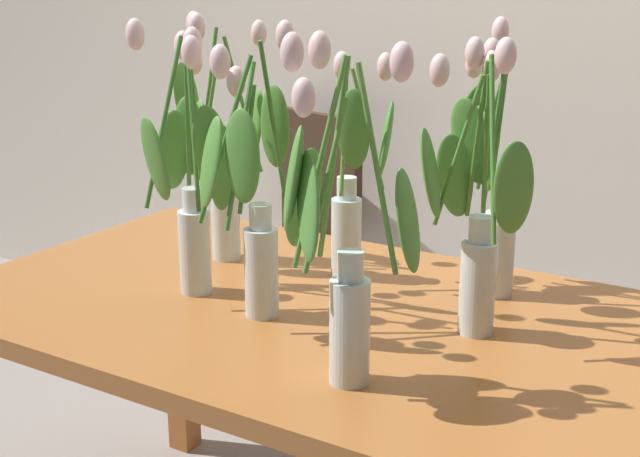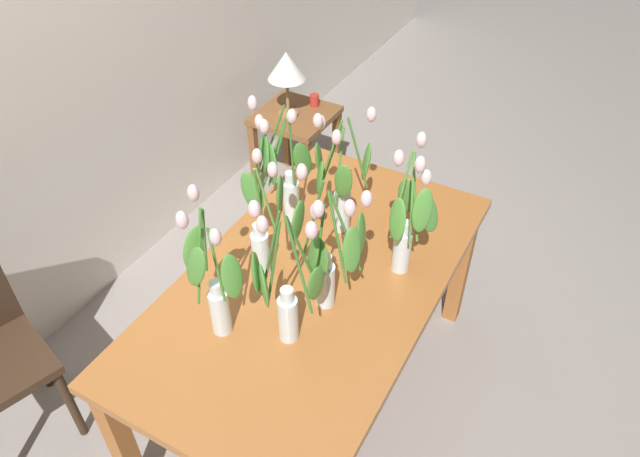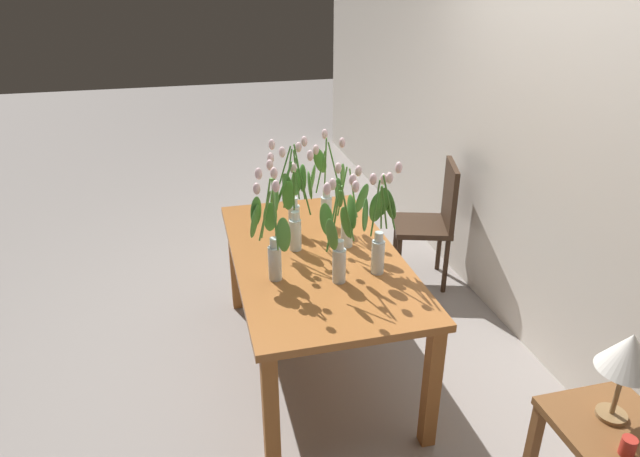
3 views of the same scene
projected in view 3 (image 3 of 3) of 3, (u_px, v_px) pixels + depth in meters
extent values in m
plane|color=gray|center=(316.00, 362.00, 3.40)|extent=(18.00, 18.00, 0.00)
cube|color=silver|center=(554.00, 130.00, 3.12)|extent=(9.00, 0.10, 2.70)
cube|color=#A3602D|center=(316.00, 258.00, 3.09)|extent=(1.60, 0.90, 0.04)
cube|color=#A3602D|center=(235.00, 262.00, 3.81)|extent=(0.07, 0.07, 0.70)
cube|color=#A3602D|center=(271.00, 416.00, 2.51)|extent=(0.07, 0.07, 0.70)
cube|color=#A3602D|center=(345.00, 250.00, 3.98)|extent=(0.07, 0.07, 0.70)
cube|color=#A3602D|center=(431.00, 387.00, 2.69)|extent=(0.07, 0.07, 0.70)
cylinder|color=silver|center=(347.00, 231.00, 3.14)|extent=(0.07, 0.07, 0.18)
cylinder|color=silver|center=(347.00, 213.00, 3.09)|extent=(0.04, 0.04, 0.05)
cylinder|color=silver|center=(347.00, 236.00, 3.16)|extent=(0.06, 0.06, 0.11)
cylinder|color=#56933D|center=(353.00, 193.00, 3.01)|extent=(0.07, 0.04, 0.26)
ellipsoid|color=silver|center=(358.00, 171.00, 2.92)|extent=(0.04, 0.04, 0.06)
ellipsoid|color=#427F33|center=(362.00, 198.00, 3.00)|extent=(0.05, 0.12, 0.18)
cylinder|color=#56933D|center=(342.00, 192.00, 3.02)|extent=(0.03, 0.06, 0.27)
ellipsoid|color=silver|center=(338.00, 168.00, 2.94)|extent=(0.04, 0.04, 0.06)
ellipsoid|color=#427F33|center=(339.00, 193.00, 2.97)|extent=(0.07, 0.05, 0.17)
cylinder|color=silver|center=(294.00, 220.00, 3.28)|extent=(0.07, 0.07, 0.18)
cylinder|color=silver|center=(294.00, 202.00, 3.23)|extent=(0.04, 0.04, 0.05)
cylinder|color=silver|center=(294.00, 225.00, 3.30)|extent=(0.06, 0.06, 0.11)
cylinder|color=#3D752D|center=(288.00, 179.00, 3.12)|extent=(0.08, 0.07, 0.32)
ellipsoid|color=silver|center=(282.00, 152.00, 3.01)|extent=(0.04, 0.04, 0.06)
ellipsoid|color=#4C8E38|center=(288.00, 187.00, 3.09)|extent=(0.06, 0.09, 0.18)
cylinder|color=#3D752D|center=(282.00, 174.00, 3.16)|extent=(0.04, 0.11, 0.34)
ellipsoid|color=silver|center=(272.00, 144.00, 3.09)|extent=(0.04, 0.04, 0.06)
ellipsoid|color=#4C8E38|center=(275.00, 187.00, 3.16)|extent=(0.10, 0.06, 0.18)
cylinder|color=#3D752D|center=(296.00, 175.00, 3.20)|extent=(0.05, 0.04, 0.31)
ellipsoid|color=silver|center=(298.00, 147.00, 3.15)|extent=(0.04, 0.04, 0.06)
ellipsoid|color=#4C8E38|center=(296.00, 182.00, 3.27)|extent=(0.07, 0.08, 0.18)
cylinder|color=#3D752D|center=(300.00, 172.00, 3.19)|extent=(0.04, 0.07, 0.35)
ellipsoid|color=silver|center=(304.00, 141.00, 3.13)|extent=(0.04, 0.04, 0.06)
ellipsoid|color=#4C8E38|center=(303.00, 178.00, 3.25)|extent=(0.08, 0.05, 0.17)
cylinder|color=silver|center=(295.00, 235.00, 3.10)|extent=(0.07, 0.07, 0.18)
cylinder|color=silver|center=(295.00, 216.00, 3.05)|extent=(0.04, 0.04, 0.05)
cylinder|color=silver|center=(295.00, 240.00, 3.12)|extent=(0.06, 0.06, 0.11)
cylinder|color=#3D752D|center=(303.00, 187.00, 2.99)|extent=(0.01, 0.09, 0.34)
ellipsoid|color=silver|center=(310.00, 155.00, 2.93)|extent=(0.04, 0.04, 0.06)
ellipsoid|color=#4C8E38|center=(310.00, 185.00, 3.03)|extent=(0.08, 0.04, 0.18)
cylinder|color=#3D752D|center=(282.00, 192.00, 2.97)|extent=(0.02, 0.12, 0.30)
ellipsoid|color=silver|center=(270.00, 165.00, 2.88)|extent=(0.04, 0.04, 0.06)
ellipsoid|color=#4C8E38|center=(276.00, 196.00, 2.93)|extent=(0.08, 0.04, 0.17)
cylinder|color=#3D752D|center=(282.00, 188.00, 3.00)|extent=(0.06, 0.11, 0.31)
ellipsoid|color=silver|center=(271.00, 158.00, 2.95)|extent=(0.04, 0.04, 0.06)
ellipsoid|color=#4C8E38|center=(273.00, 195.00, 3.00)|extent=(0.09, 0.07, 0.17)
cylinder|color=#3D752D|center=(294.00, 192.00, 3.03)|extent=(0.05, 0.01, 0.26)
ellipsoid|color=silver|center=(293.00, 168.00, 2.99)|extent=(0.04, 0.04, 0.06)
ellipsoid|color=#4C8E38|center=(288.00, 196.00, 3.08)|extent=(0.03, 0.08, 0.17)
cylinder|color=silver|center=(275.00, 263.00, 2.81)|extent=(0.07, 0.07, 0.18)
cylinder|color=silver|center=(274.00, 243.00, 2.76)|extent=(0.04, 0.04, 0.05)
cylinder|color=silver|center=(275.00, 268.00, 2.82)|extent=(0.06, 0.06, 0.11)
cylinder|color=#56933D|center=(266.00, 209.00, 2.72)|extent=(0.08, 0.05, 0.34)
ellipsoid|color=silver|center=(258.00, 174.00, 2.67)|extent=(0.04, 0.04, 0.06)
ellipsoid|color=#4C8E38|center=(256.00, 212.00, 2.73)|extent=(0.08, 0.07, 0.18)
cylinder|color=#56933D|center=(275.00, 216.00, 2.65)|extent=(0.08, 0.01, 0.33)
ellipsoid|color=silver|center=(276.00, 186.00, 2.55)|extent=(0.04, 0.04, 0.06)
ellipsoid|color=#4C8E38|center=(284.00, 235.00, 2.66)|extent=(0.05, 0.07, 0.17)
cylinder|color=#56933D|center=(265.00, 217.00, 2.71)|extent=(0.05, 0.07, 0.27)
ellipsoid|color=silver|center=(257.00, 189.00, 2.67)|extent=(0.04, 0.04, 0.06)
ellipsoid|color=#4C8E38|center=(255.00, 221.00, 2.71)|extent=(0.10, 0.09, 0.18)
cylinder|color=#56933D|center=(274.00, 208.00, 2.73)|extent=(0.07, 0.03, 0.34)
ellipsoid|color=silver|center=(274.00, 173.00, 2.68)|extent=(0.04, 0.04, 0.06)
ellipsoid|color=#4C8E38|center=(270.00, 217.00, 2.79)|extent=(0.07, 0.08, 0.18)
cylinder|color=silver|center=(378.00, 257.00, 2.87)|extent=(0.07, 0.07, 0.18)
cylinder|color=silver|center=(379.00, 237.00, 2.82)|extent=(0.04, 0.04, 0.05)
cylinder|color=silver|center=(378.00, 262.00, 2.88)|extent=(0.06, 0.06, 0.11)
cylinder|color=#3D752D|center=(375.00, 209.00, 2.76)|extent=(0.03, 0.04, 0.31)
ellipsoid|color=silver|center=(373.00, 179.00, 2.70)|extent=(0.04, 0.04, 0.06)
ellipsoid|color=#427F33|center=(365.00, 215.00, 2.77)|extent=(0.10, 0.07, 0.18)
cylinder|color=#3D752D|center=(389.00, 203.00, 2.79)|extent=(0.07, 0.11, 0.33)
ellipsoid|color=silver|center=(399.00, 168.00, 2.75)|extent=(0.04, 0.04, 0.06)
ellipsoid|color=#427F33|center=(390.00, 204.00, 2.85)|extent=(0.09, 0.09, 0.18)
cylinder|color=#3D752D|center=(381.00, 208.00, 2.81)|extent=(0.09, 0.05, 0.27)
ellipsoid|color=silver|center=(384.00, 179.00, 2.79)|extent=(0.04, 0.04, 0.06)
ellipsoid|color=#427F33|center=(376.00, 207.00, 2.86)|extent=(0.07, 0.09, 0.18)
cylinder|color=#3D752D|center=(384.00, 208.00, 2.81)|extent=(0.08, 0.07, 0.27)
ellipsoid|color=silver|center=(389.00, 178.00, 2.79)|extent=(0.04, 0.04, 0.06)
ellipsoid|color=#427F33|center=(382.00, 202.00, 2.85)|extent=(0.09, 0.08, 0.18)
cylinder|color=silver|center=(326.00, 211.00, 3.40)|extent=(0.07, 0.07, 0.18)
cylinder|color=silver|center=(326.00, 193.00, 3.36)|extent=(0.04, 0.04, 0.05)
cylinder|color=silver|center=(326.00, 215.00, 3.42)|extent=(0.06, 0.06, 0.11)
cylinder|color=#478433|center=(321.00, 172.00, 3.31)|extent=(0.03, 0.06, 0.27)
ellipsoid|color=silver|center=(316.00, 150.00, 3.26)|extent=(0.04, 0.04, 0.06)
ellipsoid|color=#4C8E38|center=(313.00, 178.00, 3.30)|extent=(0.08, 0.07, 0.17)
cylinder|color=#478433|center=(325.00, 164.00, 3.32)|extent=(0.08, 0.02, 0.34)
ellipsoid|color=silver|center=(325.00, 134.00, 3.28)|extent=(0.04, 0.04, 0.06)
ellipsoid|color=#4C8E38|center=(320.00, 160.00, 3.35)|extent=(0.04, 0.12, 0.18)
cylinder|color=#478433|center=(335.00, 169.00, 3.27)|extent=(0.06, 0.08, 0.32)
ellipsoid|color=silver|center=(342.00, 143.00, 3.19)|extent=(0.04, 0.04, 0.06)
ellipsoid|color=#4C8E38|center=(343.00, 176.00, 3.30)|extent=(0.11, 0.08, 0.18)
cylinder|color=silver|center=(339.00, 266.00, 2.78)|extent=(0.07, 0.07, 0.18)
cylinder|color=silver|center=(339.00, 245.00, 2.74)|extent=(0.04, 0.04, 0.05)
cylinder|color=silver|center=(339.00, 271.00, 2.80)|extent=(0.06, 0.06, 0.11)
cylinder|color=#478433|center=(347.00, 213.00, 2.71)|extent=(0.06, 0.08, 0.31)
ellipsoid|color=silver|center=(353.00, 180.00, 2.67)|extent=(0.04, 0.04, 0.06)
ellipsoid|color=#4C8E38|center=(347.00, 222.00, 2.78)|extent=(0.08, 0.09, 0.18)
cylinder|color=#478433|center=(336.00, 215.00, 2.72)|extent=(0.09, 0.02, 0.28)
ellipsoid|color=silver|center=(333.00, 184.00, 2.69)|extent=(0.04, 0.04, 0.06)
ellipsoid|color=#4C8E38|center=(327.00, 219.00, 2.76)|extent=(0.06, 0.09, 0.18)
cylinder|color=#478433|center=(333.00, 219.00, 2.63)|extent=(0.06, 0.08, 0.32)
ellipsoid|color=silver|center=(327.00, 189.00, 2.53)|extent=(0.04, 0.04, 0.06)
ellipsoid|color=#4C8E38|center=(332.00, 235.00, 2.61)|extent=(0.08, 0.08, 0.17)
cylinder|color=#478433|center=(348.00, 217.00, 2.70)|extent=(0.03, 0.08, 0.29)
ellipsoid|color=silver|center=(356.00, 187.00, 2.66)|extent=(0.04, 0.04, 0.06)
ellipsoid|color=#4C8E38|center=(352.00, 212.00, 2.74)|extent=(0.12, 0.05, 0.18)
cube|color=#382619|center=(422.00, 226.00, 4.11)|extent=(0.50, 0.50, 0.04)
cylinder|color=#382619|center=(398.00, 265.00, 4.06)|extent=(0.04, 0.04, 0.43)
cylinder|color=#382619|center=(395.00, 244.00, 4.37)|extent=(0.04, 0.04, 0.43)
cylinder|color=#382619|center=(446.00, 266.00, 4.04)|extent=(0.04, 0.04, 0.43)
cylinder|color=#382619|center=(439.00, 245.00, 4.35)|extent=(0.04, 0.04, 0.43)
cube|color=#382619|center=(450.00, 195.00, 3.99)|extent=(0.39, 0.15, 0.46)
cube|color=brown|center=(613.00, 428.00, 2.20)|extent=(0.44, 0.44, 0.04)
cube|color=brown|center=(531.00, 452.00, 2.45)|extent=(0.04, 0.04, 0.51)
cube|color=brown|center=(606.00, 436.00, 2.53)|extent=(0.04, 0.04, 0.51)
cylinder|color=olive|center=(611.00, 414.00, 2.24)|extent=(0.12, 0.12, 0.02)
cylinder|color=olive|center=(618.00, 391.00, 2.18)|extent=(0.02, 0.02, 0.22)
cone|color=silver|center=(629.00, 352.00, 2.10)|extent=(0.22, 0.22, 0.16)
cylinder|color=#B72D23|center=(628.00, 446.00, 2.05)|extent=(0.06, 0.06, 0.07)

